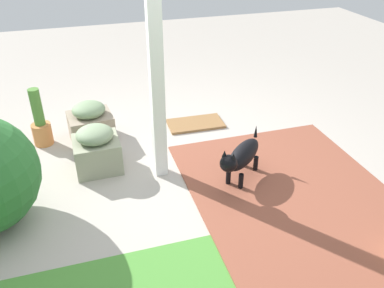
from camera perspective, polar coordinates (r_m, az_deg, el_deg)
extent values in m
plane|color=#ACA398|center=(4.07, -2.01, -3.52)|extent=(12.00, 12.00, 0.00)
cube|color=brown|center=(3.79, 14.63, -7.49)|extent=(1.80, 2.40, 0.02)
cube|color=white|center=(3.51, -5.19, 11.35)|extent=(0.12, 0.12, 2.27)
cube|color=gray|center=(4.64, -14.17, 2.36)|extent=(0.51, 0.46, 0.31)
ellipsoid|color=gray|center=(4.55, -14.52, 4.76)|extent=(0.36, 0.36, 0.16)
cube|color=gray|center=(4.10, -13.33, -1.42)|extent=(0.45, 0.43, 0.33)
ellipsoid|color=gray|center=(3.99, -13.71, 1.33)|extent=(0.36, 0.36, 0.16)
cylinder|color=#C47741|center=(4.73, -20.52, 1.35)|extent=(0.21, 0.21, 0.25)
cylinder|color=#4A7B32|center=(4.59, -21.26, 4.92)|extent=(0.12, 0.12, 0.41)
ellipsoid|color=black|center=(3.82, 7.36, -1.47)|extent=(0.54, 0.51, 0.21)
sphere|color=black|center=(3.52, 5.23, -2.77)|extent=(0.16, 0.16, 0.16)
cone|color=black|center=(3.46, 5.94, -1.76)|extent=(0.05, 0.05, 0.07)
cone|color=black|center=(3.49, 4.66, -1.37)|extent=(0.05, 0.05, 0.07)
cylinder|color=black|center=(3.77, 6.98, -5.35)|extent=(0.05, 0.05, 0.17)
cylinder|color=black|center=(3.81, 5.20, -4.76)|extent=(0.05, 0.05, 0.17)
cylinder|color=black|center=(4.04, 9.06, -2.82)|extent=(0.05, 0.05, 0.17)
cylinder|color=black|center=(4.08, 7.38, -2.31)|extent=(0.05, 0.05, 0.17)
cone|color=black|center=(3.97, 9.09, 1.85)|extent=(0.04, 0.04, 0.13)
cube|color=olive|center=(4.87, 0.51, 2.93)|extent=(0.68, 0.39, 0.03)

